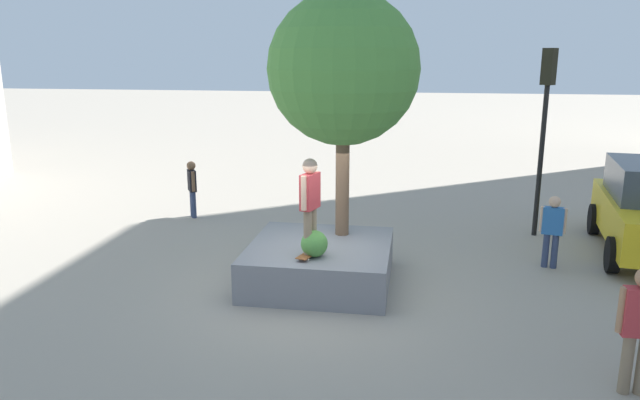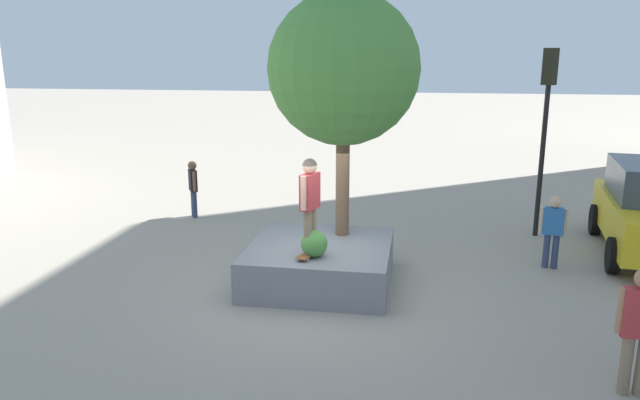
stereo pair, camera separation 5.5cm
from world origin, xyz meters
TOP-DOWN VIEW (x-y plane):
  - ground_plane at (0.00, 0.00)m, footprint 120.00×120.00m
  - planter_ledge at (-0.54, -0.03)m, footprint 2.83×2.76m
  - plaza_tree at (-1.28, 0.31)m, footprint 2.99×2.99m
  - boxwood_shrub at (0.20, -0.02)m, footprint 0.50×0.50m
  - skateboard at (0.19, -0.10)m, footprint 0.83×0.43m
  - skateboarder at (0.19, -0.10)m, footprint 0.58×0.33m
  - traffic_light_median at (-4.51, 4.79)m, footprint 0.37×0.37m
  - bystander_watching at (-2.12, 4.66)m, footprint 0.27×0.52m
  - pedestrian_crossing at (-4.75, -4.29)m, footprint 0.47×0.37m
  - passerby_with_bag at (2.77, 4.75)m, footprint 0.28×0.60m

SIDE VIEW (x-z plane):
  - ground_plane at x=0.00m, z-range 0.00..0.00m
  - planter_ledge at x=-0.54m, z-range 0.00..0.78m
  - skateboard at x=0.19m, z-range 0.80..0.88m
  - bystander_watching at x=-2.12m, z-range 0.12..1.69m
  - pedestrian_crossing at x=-4.75m, z-range 0.12..1.70m
  - passerby_with_bag at x=2.77m, z-range 0.14..1.92m
  - boxwood_shrub at x=0.20m, z-range 0.78..1.28m
  - skateboarder at x=0.19m, z-range 0.99..2.76m
  - traffic_light_median at x=-4.51m, z-range 0.83..5.39m
  - plaza_tree at x=-1.28m, z-range 1.70..6.57m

